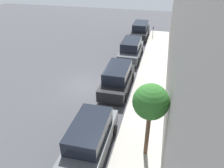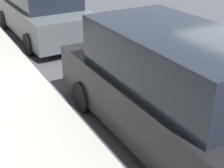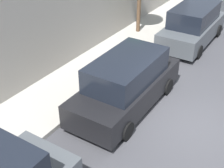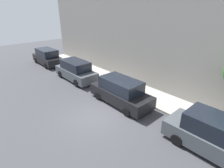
{
  "view_description": "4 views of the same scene",
  "coord_description": "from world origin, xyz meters",
  "px_view_note": "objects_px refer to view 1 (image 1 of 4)",
  "views": [
    {
      "loc": [
        5.4,
        -14.1,
        8.91
      ],
      "look_at": [
        2.15,
        -0.92,
        1.0
      ],
      "focal_mm": 35.0,
      "sensor_mm": 36.0,
      "label": 1
    },
    {
      "loc": [
        5.39,
        3.55,
        3.26
      ],
      "look_at": [
        3.15,
        -0.34,
        1.0
      ],
      "focal_mm": 50.0,
      "sensor_mm": 36.0,
      "label": 2
    },
    {
      "loc": [
        -2.2,
        8.15,
        6.53
      ],
      "look_at": [
        2.65,
        0.57,
        1.0
      ],
      "focal_mm": 50.0,
      "sensor_mm": 36.0,
      "label": 3
    },
    {
      "loc": [
        -5.75,
        -7.89,
        6.54
      ],
      "look_at": [
        2.66,
        1.48,
        1.0
      ],
      "focal_mm": 28.0,
      "sensor_mm": 36.0,
      "label": 4
    }
  ],
  "objects_px": {
    "parked_minivan_fourth": "(131,49)",
    "street_tree": "(151,103)",
    "parked_minivan_fifth": "(140,30)",
    "parking_meter_far": "(153,30)",
    "parked_minivan_second": "(90,138)",
    "parked_minivan_third": "(117,78)"
  },
  "relations": [
    {
      "from": "parked_minivan_fourth",
      "to": "street_tree",
      "type": "bearing_deg",
      "value": -77.01
    },
    {
      "from": "parked_minivan_fifth",
      "to": "parking_meter_far",
      "type": "xyz_separation_m",
      "value": [
        1.6,
        0.15,
        0.07
      ]
    },
    {
      "from": "parked_minivan_second",
      "to": "parked_minivan_fifth",
      "type": "relative_size",
      "value": 1.0
    },
    {
      "from": "parked_minivan_fourth",
      "to": "parking_meter_far",
      "type": "height_order",
      "value": "parked_minivan_fourth"
    },
    {
      "from": "parking_meter_far",
      "to": "street_tree",
      "type": "distance_m",
      "value": 19.42
    },
    {
      "from": "parked_minivan_third",
      "to": "parked_minivan_fifth",
      "type": "distance_m",
      "value": 12.97
    },
    {
      "from": "parked_minivan_second",
      "to": "street_tree",
      "type": "height_order",
      "value": "street_tree"
    },
    {
      "from": "parked_minivan_second",
      "to": "parked_minivan_fifth",
      "type": "xyz_separation_m",
      "value": [
        0.02,
        19.52,
        -0.0
      ]
    },
    {
      "from": "parked_minivan_third",
      "to": "parked_minivan_fourth",
      "type": "height_order",
      "value": "same"
    },
    {
      "from": "parked_minivan_third",
      "to": "parking_meter_far",
      "type": "bearing_deg",
      "value": 82.89
    },
    {
      "from": "parked_minivan_third",
      "to": "street_tree",
      "type": "bearing_deg",
      "value": -65.03
    },
    {
      "from": "parked_minivan_fifth",
      "to": "street_tree",
      "type": "height_order",
      "value": "street_tree"
    },
    {
      "from": "parked_minivan_third",
      "to": "street_tree",
      "type": "relative_size",
      "value": 1.21
    },
    {
      "from": "parked_minivan_third",
      "to": "parked_minivan_fourth",
      "type": "xyz_separation_m",
      "value": [
        0.01,
        6.21,
        -0.0
      ]
    },
    {
      "from": "parked_minivan_fifth",
      "to": "parked_minivan_third",
      "type": "bearing_deg",
      "value": -90.17
    },
    {
      "from": "parked_minivan_fifth",
      "to": "parked_minivan_fourth",
      "type": "bearing_deg",
      "value": -90.28
    },
    {
      "from": "parked_minivan_fourth",
      "to": "street_tree",
      "type": "relative_size",
      "value": 1.21
    },
    {
      "from": "parked_minivan_second",
      "to": "street_tree",
      "type": "relative_size",
      "value": 1.22
    },
    {
      "from": "parked_minivan_second",
      "to": "street_tree",
      "type": "distance_m",
      "value": 3.74
    },
    {
      "from": "parked_minivan_second",
      "to": "parking_meter_far",
      "type": "distance_m",
      "value": 19.74
    },
    {
      "from": "parked_minivan_third",
      "to": "parking_meter_far",
      "type": "relative_size",
      "value": 3.59
    },
    {
      "from": "parked_minivan_fourth",
      "to": "parking_meter_far",
      "type": "xyz_separation_m",
      "value": [
        1.63,
        6.91,
        0.07
      ]
    }
  ]
}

